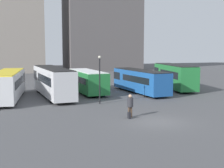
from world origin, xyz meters
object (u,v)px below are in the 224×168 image
at_px(bus_4, 174,76).
at_px(traveler, 130,104).
at_px(bus_0, 8,84).
at_px(lamp_post_0, 100,75).
at_px(bus_2, 87,81).
at_px(bus_3, 140,80).
at_px(suitcase, 129,115).
at_px(bus_1, 53,81).

bearing_deg(bus_4, traveler, 148.10).
bearing_deg(bus_0, lamp_post_0, -115.98).
distance_m(bus_2, lamp_post_0, 8.00).
bearing_deg(bus_3, traveler, 148.76).
bearing_deg(bus_2, suitcase, 176.16).
height_order(bus_4, traveler, bus_4).
distance_m(bus_0, bus_4, 21.49).
bearing_deg(bus_4, suitcase, 148.40).
distance_m(bus_0, suitcase, 15.64).
bearing_deg(bus_0, bus_1, -76.31).
distance_m(bus_3, suitcase, 14.49).
relative_size(traveler, lamp_post_0, 0.39).
xyz_separation_m(bus_0, bus_3, (15.51, 0.24, -0.11)).
height_order(bus_3, lamp_post_0, lamp_post_0).
xyz_separation_m(bus_0, bus_1, (4.83, 0.51, 0.16)).
xyz_separation_m(bus_2, traveler, (0.06, -14.33, -0.41)).
relative_size(bus_0, bus_3, 1.09).
height_order(bus_2, traveler, bus_2).
height_order(bus_0, bus_3, bus_0).
bearing_deg(bus_0, suitcase, -136.78).
xyz_separation_m(traveler, lamp_post_0, (-0.68, 6.48, 1.77)).
bearing_deg(bus_1, bus_3, -95.63).
bearing_deg(bus_3, lamp_post_0, 126.19).
bearing_deg(bus_1, suitcase, -166.38).
xyz_separation_m(bus_0, bus_4, (21.39, 2.09, 0.13)).
relative_size(bus_0, lamp_post_0, 2.47).
bearing_deg(bus_0, bus_2, -69.49).
bearing_deg(suitcase, traveler, -28.94).
bearing_deg(bus_0, bus_4, -76.78).
distance_m(bus_2, bus_3, 6.53).
height_order(bus_4, lamp_post_0, lamp_post_0).
bearing_deg(lamp_post_0, suitcase, -86.42).
distance_m(bus_0, lamp_post_0, 10.43).
bearing_deg(lamp_post_0, bus_2, 85.43).
relative_size(bus_4, suitcase, 14.63).
xyz_separation_m(bus_1, bus_3, (10.69, -0.27, -0.26)).
distance_m(bus_1, bus_4, 16.64).
relative_size(bus_3, suitcase, 15.13).
distance_m(bus_1, traveler, 13.51).
relative_size(traveler, suitcase, 2.58).
distance_m(bus_2, traveler, 14.34).
bearing_deg(lamp_post_0, bus_0, 146.38).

